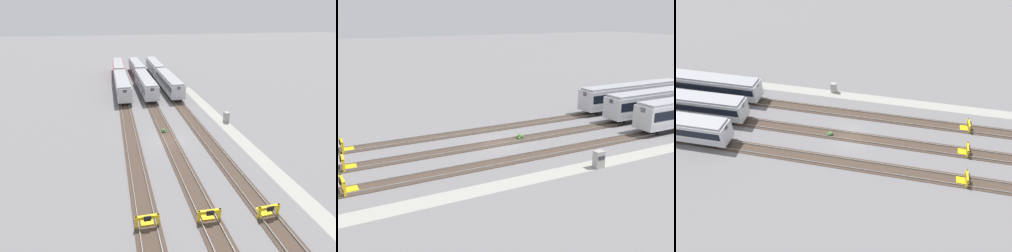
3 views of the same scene
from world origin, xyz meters
The scene contains 16 objects.
ground_plane centered at (0.00, 0.00, 0.00)m, with size 400.00×400.00×0.00m, color slate.
service_walkway centered at (0.00, -9.80, 0.00)m, with size 54.00×2.00×0.01m, color #9E9E93.
rail_track_nearest centered at (0.00, -5.16, 0.04)m, with size 90.00×2.23×0.21m.
rail_track_near_inner centered at (0.00, 0.00, 0.04)m, with size 90.00×2.24×0.21m.
rail_track_middle centered at (0.00, 5.16, 0.04)m, with size 90.00×2.23×0.21m.
subway_car_front_row_leftmost centered at (24.70, 5.13, 2.04)m, with size 18.04×3.07×3.70m.
subway_car_front_row_left_inner centered at (24.70, -5.18, 2.04)m, with size 18.02×2.94×3.70m.
subway_car_front_row_centre centered at (43.73, 0.06, 2.04)m, with size 18.06×3.26×3.70m.
subway_car_front_row_right_inner centered at (43.58, 5.15, 2.04)m, with size 18.03×3.05×3.70m.
subway_car_front_row_rightmost centered at (43.60, -5.14, 2.04)m, with size 18.02×2.96×3.70m.
subway_car_back_row_leftmost centered at (24.70, 0.05, 2.04)m, with size 18.05×3.17×3.70m.
bumper_stop_nearest_track centered at (-15.87, -5.14, 0.51)m, with size 1.38×2.01×1.22m.
bumper_stop_near_inner_track centered at (-15.30, -0.01, 0.51)m, with size 1.37×2.01×1.22m.
bumper_stop_middle_track centered at (-14.85, 5.15, 0.51)m, with size 1.35×2.00×1.22m.
electrical_cabinet centered at (4.99, -10.49, 0.80)m, with size 0.90×0.73×1.60m.
weed_clump centered at (2.97, 0.25, 0.24)m, with size 0.92×0.70×0.64m.
Camera 1 is at (-31.62, 6.96, 16.13)m, focal length 28.00 mm.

